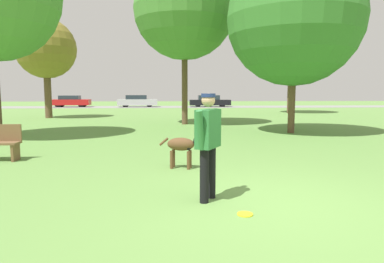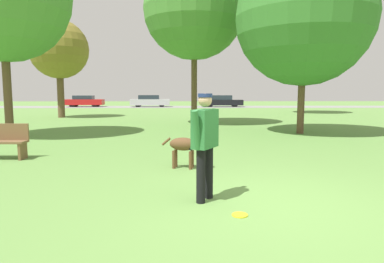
{
  "view_description": "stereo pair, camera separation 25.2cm",
  "coord_description": "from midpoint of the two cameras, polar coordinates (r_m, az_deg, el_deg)",
  "views": [
    {
      "loc": [
        -1.37,
        -4.62,
        1.58
      ],
      "look_at": [
        -0.99,
        1.35,
        0.9
      ],
      "focal_mm": 32.0,
      "sensor_mm": 36.0,
      "label": 1
    },
    {
      "loc": [
        -1.12,
        -4.63,
        1.58
      ],
      "look_at": [
        -0.99,
        1.35,
        0.9
      ],
      "focal_mm": 32.0,
      "sensor_mm": 36.0,
      "label": 2
    }
  ],
  "objects": [
    {
      "name": "ground_plane",
      "position": [
        5.04,
        13.45,
        -11.96
      ],
      "size": [
        120.0,
        120.0,
        0.0
      ],
      "primitive_type": "plane",
      "color": "#608C42"
    },
    {
      "name": "far_road_strip",
      "position": [
        38.78,
        0.59,
        4.14
      ],
      "size": [
        120.0,
        6.0,
        0.01
      ],
      "color": "gray",
      "rests_on": "ground_plane"
    },
    {
      "name": "person",
      "position": [
        4.95,
        3.63,
        -1.04
      ],
      "size": [
        0.44,
        0.68,
        1.57
      ],
      "rotation": [
        0.0,
        0.0,
        1.05
      ],
      "color": "black",
      "rests_on": "ground_plane"
    },
    {
      "name": "dog",
      "position": [
        7.14,
        -0.14,
        -2.39
      ],
      "size": [
        0.92,
        0.42,
        0.68
      ],
      "rotation": [
        0.0,
        0.0,
        6.02
      ],
      "color": "brown",
      "rests_on": "ground_plane"
    },
    {
      "name": "frisbee",
      "position": [
        4.6,
        9.58,
        -13.56
      ],
      "size": [
        0.21,
        0.21,
        0.02
      ],
      "color": "yellow",
      "rests_on": "ground_plane"
    },
    {
      "name": "tree_far_left",
      "position": [
        23.6,
        -21.02,
        12.61
      ],
      "size": [
        3.68,
        3.68,
        6.15
      ],
      "color": "brown",
      "rests_on": "ground_plane"
    },
    {
      "name": "tree_far_right",
      "position": [
        28.09,
        18.45,
        14.57
      ],
      "size": [
        4.59,
        4.59,
        8.01
      ],
      "color": "brown",
      "rests_on": "ground_plane"
    },
    {
      "name": "tree_near_right",
      "position": [
        14.26,
        18.68,
        17.62
      ],
      "size": [
        5.17,
        5.17,
        7.01
      ],
      "color": "brown",
      "rests_on": "ground_plane"
    },
    {
      "name": "tree_mid_center",
      "position": [
        17.7,
        0.8,
        19.81
      ],
      "size": [
        4.97,
        4.97,
        8.16
      ],
      "color": "brown",
      "rests_on": "ground_plane"
    },
    {
      "name": "parked_car_red",
      "position": [
        40.55,
        -17.3,
        4.86
      ],
      "size": [
        4.17,
        1.99,
        1.29
      ],
      "rotation": [
        0.0,
        0.0,
        0.05
      ],
      "color": "red",
      "rests_on": "ground_plane"
    },
    {
      "name": "parked_car_silver",
      "position": [
        38.85,
        -6.85,
        5.06
      ],
      "size": [
        4.44,
        1.9,
        1.33
      ],
      "rotation": [
        0.0,
        0.0,
        0.05
      ],
      "color": "#B7B7BC",
      "rests_on": "ground_plane"
    },
    {
      "name": "parked_car_black",
      "position": [
        38.86,
        5.18,
        5.05
      ],
      "size": [
        4.62,
        1.74,
        1.31
      ],
      "rotation": [
        0.0,
        0.0,
        -0.02
      ],
      "color": "black",
      "rests_on": "ground_plane"
    }
  ]
}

